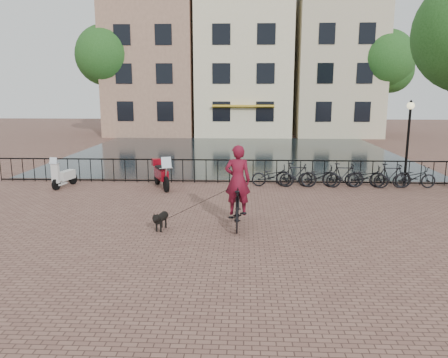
{
  "coord_description": "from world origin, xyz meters",
  "views": [
    {
      "loc": [
        0.62,
        -10.24,
        3.91
      ],
      "look_at": [
        0.0,
        3.0,
        1.2
      ],
      "focal_mm": 35.0,
      "sensor_mm": 36.0,
      "label": 1
    }
  ],
  "objects_px": {
    "dog": "(161,220)",
    "scooter": "(64,171)",
    "lamp_post": "(409,129)",
    "motorcycle": "(161,171)",
    "cyclist": "(238,191)"
  },
  "relations": [
    {
      "from": "dog",
      "to": "scooter",
      "type": "distance_m",
      "value": 7.34
    },
    {
      "from": "lamp_post",
      "to": "cyclist",
      "type": "bearing_deg",
      "value": -139.92
    },
    {
      "from": "cyclist",
      "to": "motorcycle",
      "type": "bearing_deg",
      "value": -57.6
    },
    {
      "from": "lamp_post",
      "to": "motorcycle",
      "type": "bearing_deg",
      "value": -175.98
    },
    {
      "from": "lamp_post",
      "to": "scooter",
      "type": "xyz_separation_m",
      "value": [
        -13.92,
        -0.67,
        -1.7
      ]
    },
    {
      "from": "dog",
      "to": "scooter",
      "type": "relative_size",
      "value": 0.58
    },
    {
      "from": "scooter",
      "to": "motorcycle",
      "type": "bearing_deg",
      "value": 12.08
    },
    {
      "from": "dog",
      "to": "scooter",
      "type": "bearing_deg",
      "value": 144.01
    },
    {
      "from": "dog",
      "to": "motorcycle",
      "type": "xyz_separation_m",
      "value": [
        -1.0,
        5.34,
        0.43
      ]
    },
    {
      "from": "motorcycle",
      "to": "scooter",
      "type": "distance_m",
      "value": 4.0
    },
    {
      "from": "dog",
      "to": "motorcycle",
      "type": "distance_m",
      "value": 5.45
    },
    {
      "from": "dog",
      "to": "motorcycle",
      "type": "height_order",
      "value": "motorcycle"
    },
    {
      "from": "lamp_post",
      "to": "dog",
      "type": "distance_m",
      "value": 10.97
    },
    {
      "from": "motorcycle",
      "to": "scooter",
      "type": "relative_size",
      "value": 1.34
    },
    {
      "from": "motorcycle",
      "to": "scooter",
      "type": "xyz_separation_m",
      "value": [
        -4.0,
        0.03,
        -0.04
      ]
    }
  ]
}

